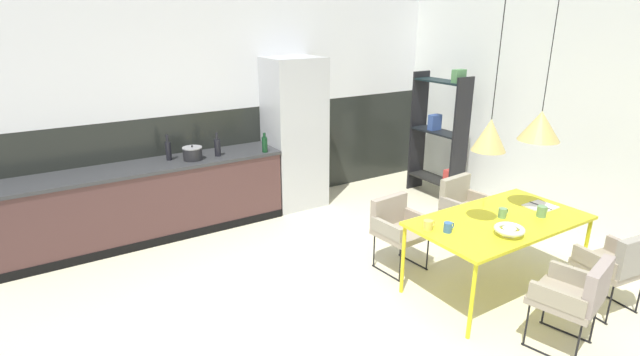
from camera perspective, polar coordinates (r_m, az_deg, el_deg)
name	(u,v)px	position (r m, az deg, el deg)	size (l,w,h in m)	color
ground_plane	(378,308)	(4.59, 6.93, -15.01)	(8.17, 8.17, 0.00)	beige
back_wall_splashback_dark	(242,158)	(6.67, -9.22, 2.41)	(6.29, 0.12, 1.37)	black
back_wall_panel_upper	(236,54)	(6.43, -9.87, 14.22)	(6.29, 0.12, 1.37)	silver
side_wall_right	(594,122)	(6.38, 29.68, 5.77)	(0.12, 6.12, 2.74)	silver
kitchen_counter	(147,202)	(6.04, -19.76, -2.66)	(3.27, 0.63, 0.89)	#492E2C
refrigerator_column	(295,134)	(6.54, -3.01, 5.24)	(0.73, 0.60, 2.02)	#ADAFB2
dining_table	(500,223)	(4.83, 20.47, -5.02)	(1.69, 0.91, 0.73)	gold
armchair_corner_seat	(463,202)	(5.79, 16.51, -2.74)	(0.53, 0.51, 0.77)	gray
armchair_by_stool	(577,292)	(4.29, 28.14, -11.83)	(0.58, 0.57, 0.80)	gray
armchair_far_side	(397,223)	(5.07, 9.10, -5.29)	(0.52, 0.51, 0.75)	gray
armchair_facing_counter	(620,261)	(4.98, 31.93, -8.32)	(0.54, 0.53, 0.79)	gray
fruit_bowl	(509,230)	(4.48, 21.48, -5.72)	(0.26, 0.26, 0.08)	silver
open_book	(540,206)	(5.26, 24.61, -3.07)	(0.27, 0.24, 0.02)	white
mug_white_ceramic	(428,225)	(4.39, 12.68, -5.44)	(0.13, 0.08, 0.09)	gold
mug_short_terracotta	(448,227)	(4.38, 14.90, -5.64)	(0.12, 0.07, 0.09)	#335B93
mug_wide_latte	(503,213)	(4.84, 20.79, -3.87)	(0.12, 0.07, 0.09)	#5B8456
mug_dark_espresso	(542,211)	(5.00, 24.76, -3.60)	(0.14, 0.09, 0.11)	#5B8456
cooking_pot	(193,153)	(5.93, -14.83, 2.83)	(0.23, 0.23, 0.18)	black
bottle_oil_tall	(168,150)	(5.99, -17.50, 3.20)	(0.07, 0.07, 0.31)	black
bottle_spice_small	(265,144)	(6.10, -6.56, 4.02)	(0.07, 0.07, 0.25)	#0F3319
bottle_wine_green	(217,147)	(6.02, -12.03, 3.60)	(0.08, 0.08, 0.29)	black
open_shelf_unit	(440,134)	(7.06, 13.96, 5.08)	(0.30, 0.85, 1.85)	black
pendant_lamp_over_table_near	(490,135)	(4.27, 19.44, 4.83)	(0.29, 0.29, 1.24)	black
pendant_lamp_over_table_far	(540,126)	(4.81, 24.58, 5.64)	(0.37, 0.37, 1.24)	black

